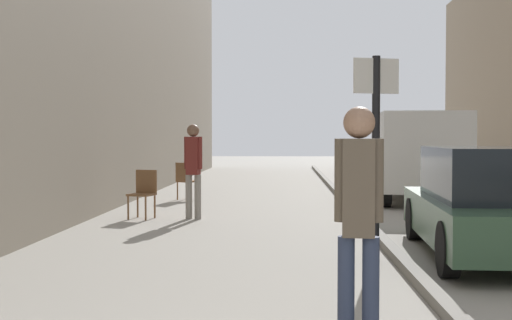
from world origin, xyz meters
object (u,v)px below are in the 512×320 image
object	(u,v)px
pedestrian_main_foreground	(359,210)
cafe_chair_by_doorway	(186,178)
delivery_van	(417,154)
parked_car	(492,203)
pedestrian_mid_block	(193,164)
cafe_chair_near_window	(144,190)
street_sign_post	(376,140)

from	to	relation	value
pedestrian_main_foreground	cafe_chair_by_doorway	distance (m)	12.18
delivery_van	parked_car	bearing A→B (deg)	-89.67
parked_car	pedestrian_main_foreground	bearing A→B (deg)	-115.38
pedestrian_mid_block	cafe_chair_near_window	size ratio (longest dim) A/B	1.94
delivery_van	street_sign_post	bearing A→B (deg)	-100.18
cafe_chair_near_window	cafe_chair_by_doorway	distance (m)	3.80
delivery_van	street_sign_post	distance (m)	8.58
delivery_van	parked_car	size ratio (longest dim) A/B	1.17
cafe_chair_near_window	pedestrian_main_foreground	bearing A→B (deg)	128.62
parked_car	cafe_chair_by_doorway	world-z (taller)	parked_car
delivery_van	parked_car	distance (m)	7.85
cafe_chair_near_window	cafe_chair_by_doorway	bearing A→B (deg)	-77.64
parked_car	cafe_chair_near_window	world-z (taller)	parked_car
pedestrian_mid_block	cafe_chair_by_doorway	world-z (taller)	pedestrian_mid_block
street_sign_post	pedestrian_main_foreground	bearing A→B (deg)	64.07
cafe_chair_near_window	delivery_van	bearing A→B (deg)	-131.02
cafe_chair_near_window	cafe_chair_by_doorway	world-z (taller)	same
parked_car	cafe_chair_by_doorway	size ratio (longest dim) A/B	4.57
pedestrian_mid_block	parked_car	distance (m)	5.95
parked_car	street_sign_post	world-z (taller)	street_sign_post
delivery_van	cafe_chair_near_window	world-z (taller)	delivery_van
pedestrian_mid_block	delivery_van	xyz separation A→B (m)	(5.02, 3.94, 0.11)
delivery_van	pedestrian_mid_block	bearing A→B (deg)	-137.73
street_sign_post	cafe_chair_by_doorway	bearing A→B (deg)	-82.62
pedestrian_main_foreground	cafe_chair_by_doorway	size ratio (longest dim) A/B	1.93
cafe_chair_near_window	pedestrian_mid_block	bearing A→B (deg)	-168.62
pedestrian_mid_block	cafe_chair_by_doorway	bearing A→B (deg)	-67.40
street_sign_post	cafe_chair_by_doorway	size ratio (longest dim) A/B	2.77
pedestrian_mid_block	street_sign_post	xyz separation A→B (m)	(2.90, -4.36, 0.49)
pedestrian_mid_block	delivery_van	distance (m)	6.39
street_sign_post	cafe_chair_near_window	world-z (taller)	street_sign_post
parked_car	cafe_chair_by_doorway	xyz separation A→B (m)	(-5.23, 7.76, -0.17)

